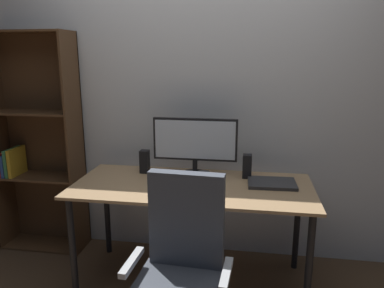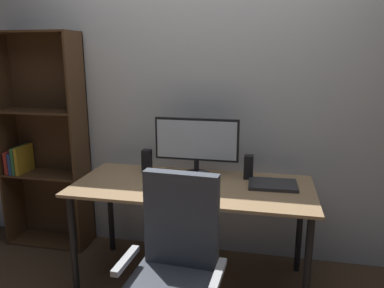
# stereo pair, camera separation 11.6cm
# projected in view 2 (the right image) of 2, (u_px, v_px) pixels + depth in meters

# --- Properties ---
(ground_plane) EXTENTS (12.00, 12.00, 0.00)m
(ground_plane) POSITION_uv_depth(u_px,v_px,m) (192.00, 281.00, 2.67)
(ground_plane) COLOR #4C3826
(back_wall) EXTENTS (6.40, 0.10, 2.60)m
(back_wall) POSITION_uv_depth(u_px,v_px,m) (206.00, 94.00, 2.87)
(back_wall) COLOR silver
(back_wall) RESTS_ON ground
(desk) EXTENTS (1.62, 0.72, 0.74)m
(desk) POSITION_uv_depth(u_px,v_px,m) (192.00, 196.00, 2.51)
(desk) COLOR tan
(desk) RESTS_ON ground
(monitor) EXTENTS (0.61, 0.20, 0.42)m
(monitor) POSITION_uv_depth(u_px,v_px,m) (197.00, 142.00, 2.65)
(monitor) COLOR black
(monitor) RESTS_ON desk
(keyboard) EXTENTS (0.29, 0.12, 0.02)m
(keyboard) POSITION_uv_depth(u_px,v_px,m) (178.00, 192.00, 2.33)
(keyboard) COLOR silver
(keyboard) RESTS_ON desk
(mouse) EXTENTS (0.06, 0.10, 0.03)m
(mouse) POSITION_uv_depth(u_px,v_px,m) (212.00, 193.00, 2.29)
(mouse) COLOR black
(mouse) RESTS_ON desk
(coffee_mug) EXTENTS (0.09, 0.07, 0.11)m
(coffee_mug) POSITION_uv_depth(u_px,v_px,m) (204.00, 180.00, 2.43)
(coffee_mug) COLOR black
(coffee_mug) RESTS_ON desk
(laptop) EXTENTS (0.33, 0.24, 0.02)m
(laptop) POSITION_uv_depth(u_px,v_px,m) (273.00, 185.00, 2.47)
(laptop) COLOR #2D2D30
(laptop) RESTS_ON desk
(speaker_left) EXTENTS (0.06, 0.07, 0.17)m
(speaker_left) POSITION_uv_depth(u_px,v_px,m) (147.00, 161.00, 2.75)
(speaker_left) COLOR black
(speaker_left) RESTS_ON desk
(speaker_right) EXTENTS (0.06, 0.07, 0.17)m
(speaker_right) POSITION_uv_depth(u_px,v_px,m) (249.00, 167.00, 2.60)
(speaker_right) COLOR black
(speaker_right) RESTS_ON desk
(office_chair) EXTENTS (0.54, 0.54, 1.01)m
(office_chair) POSITION_uv_depth(u_px,v_px,m) (174.00, 282.00, 1.89)
(office_chair) COLOR #B7BABC
(office_chair) RESTS_ON ground
(bookshelf) EXTENTS (0.69, 0.28, 1.78)m
(bookshelf) POSITION_uv_depth(u_px,v_px,m) (43.00, 144.00, 3.07)
(bookshelf) COLOR #4C331E
(bookshelf) RESTS_ON ground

